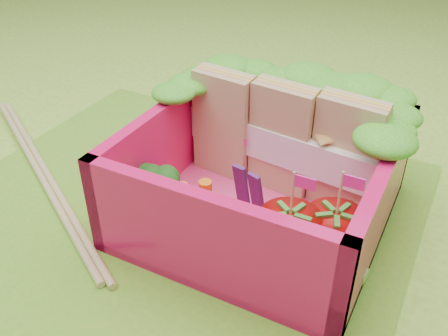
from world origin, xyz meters
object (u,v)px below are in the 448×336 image
broccoli (158,183)px  strawberry_left (288,239)px  bento_box (262,175)px  strawberry_right (333,238)px  sandwich_stack (283,139)px  chopsticks (43,173)px

broccoli → strawberry_left: 0.77m
bento_box → strawberry_right: bearing=-25.6°
sandwich_stack → strawberry_right: bearing=-46.4°
chopsticks → strawberry_left: bearing=-2.0°
sandwich_stack → broccoli: sandwich_stack is taller
bento_box → chopsticks: bento_box is taller
strawberry_left → broccoli: bearing=176.0°
strawberry_left → chopsticks: 1.67m
sandwich_stack → strawberry_left: (0.28, -0.59, -0.16)m
broccoli → chopsticks: (-0.89, 0.00, -0.22)m
strawberry_right → chopsticks: bearing=-178.5°
strawberry_left → strawberry_right: (0.18, 0.11, -0.00)m
sandwich_stack → strawberry_right: size_ratio=2.21×
sandwich_stack → bento_box: bearing=-91.1°
bento_box → strawberry_right: 0.52m
chopsticks → bento_box: bearing=11.2°
broccoli → strawberry_right: size_ratio=0.59×
broccoli → strawberry_left: bearing=-4.0°
broccoli → strawberry_right: bearing=3.1°
sandwich_stack → broccoli: size_ratio=3.74×
sandwich_stack → strawberry_right: sandwich_stack is taller
sandwich_stack → chopsticks: (-1.38, -0.53, -0.34)m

